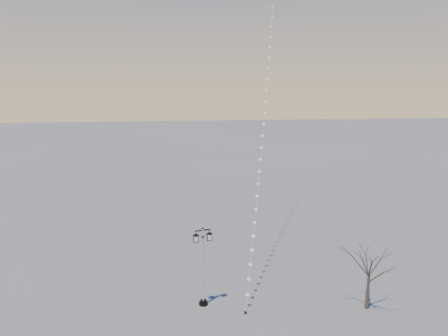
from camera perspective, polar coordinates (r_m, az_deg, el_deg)
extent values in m
plane|color=slate|center=(29.17, 2.00, -19.93)|extent=(300.00, 300.00, 0.00)
cylinder|color=black|center=(30.96, -2.79, -17.76)|extent=(0.63, 0.63, 0.18)
cylinder|color=black|center=(30.87, -2.79, -17.49)|extent=(0.45, 0.45, 0.16)
cylinder|color=silver|center=(29.66, -2.84, -12.88)|extent=(0.15, 0.15, 5.28)
cylinder|color=black|center=(28.89, -2.88, -9.22)|extent=(0.22, 0.22, 0.07)
cube|color=black|center=(28.73, -2.89, -8.38)|extent=(1.06, 0.29, 0.07)
sphere|color=black|center=(28.69, -2.90, -8.13)|extent=(0.16, 0.16, 0.16)
pyramid|color=black|center=(28.67, -3.80, -8.80)|extent=(0.49, 0.49, 0.16)
cube|color=beige|center=(28.79, -3.80, -9.45)|extent=(0.29, 0.29, 0.38)
cube|color=black|center=(28.87, -3.79, -9.84)|extent=(0.34, 0.34, 0.04)
pyramid|color=black|center=(28.92, -1.98, -8.59)|extent=(0.49, 0.49, 0.16)
cube|color=beige|center=(29.04, -1.98, -9.24)|extent=(0.29, 0.29, 0.38)
cube|color=black|center=(29.11, -1.98, -9.63)|extent=(0.34, 0.34, 0.04)
cone|color=#43352C|center=(31.51, 18.79, -15.50)|extent=(0.29, 0.29, 2.46)
cylinder|color=black|center=(29.94, 2.91, -18.86)|extent=(0.18, 0.18, 0.18)
cylinder|color=black|center=(29.93, 2.91, -18.83)|extent=(0.03, 0.03, 0.22)
cone|color=orange|center=(41.94, 5.85, 14.59)|extent=(0.07, 0.07, 0.25)
cylinder|color=white|center=(29.72, 2.92, -18.13)|extent=(0.01, 0.01, 0.70)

